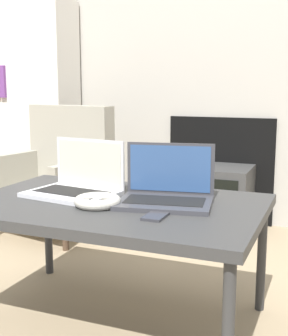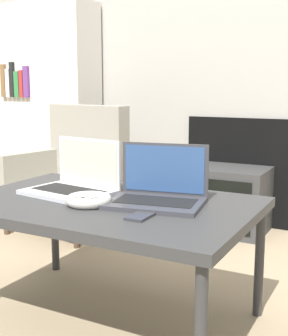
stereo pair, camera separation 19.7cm
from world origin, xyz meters
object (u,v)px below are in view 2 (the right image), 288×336
Objects in this scene: headphones at (89,200)px; laptop_right at (159,191)px; armchair at (74,168)px; laptop_left at (75,182)px; phone at (142,215)px; tv at (228,200)px.

laptop_right is at bearing 34.11° from headphones.
laptop_right is 0.48× the size of armchair.
phone is (0.40, -0.19, -0.04)m from laptop_left.
phone is at bearing -16.63° from laptop_left.
laptop_left is at bearing 138.90° from headphones.
laptop_left is 0.47× the size of armchair.
armchair is at bearing 134.90° from phone.
headphones is 1.31m from armchair.
laptop_left is 0.45m from phone.
laptop_left reaches higher than headphones.
laptop_left is at bearing 170.06° from laptop_right.
tv is 0.99m from armchair.
tv is at bearing 96.50° from phone.
laptop_right reaches higher than phone.
headphones reaches higher than phone.
tv is at bearing 86.78° from headphones.
phone is (0.03, -0.19, -0.04)m from laptop_right.
tv is at bearing 87.39° from laptop_left.
laptop_right is 2.81× the size of phone.
headphones reaches higher than tv.
laptop_right is (0.37, -0.00, 0.00)m from laptop_left.
headphones is at bearing -93.22° from tv.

